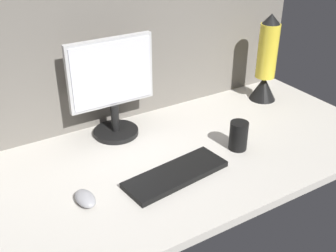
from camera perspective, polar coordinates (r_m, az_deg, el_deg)
ground_plane at (r=152.58cm, az=-1.11°, el=-4.89°), size 180.00×80.00×3.00cm
cubicle_wall_back at (r=169.12cm, az=-7.73°, el=10.20°), size 180.00×5.00×59.69cm
monitor at (r=159.29cm, az=-7.71°, el=5.59°), size 34.17×18.00×39.27cm
keyboard at (r=141.52cm, az=1.09°, el=-6.68°), size 38.29×17.34×2.00cm
mouse at (r=132.61cm, az=-11.34°, el=-9.77°), size 6.14×9.90×3.40cm
mug_black_travel at (r=156.67cm, az=9.70°, el=-1.32°), size 6.92×6.92×11.14cm
lava_lamp at (r=195.04cm, az=13.37°, el=8.18°), size 12.29×12.29×40.21cm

